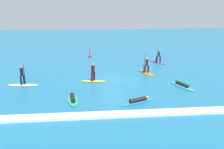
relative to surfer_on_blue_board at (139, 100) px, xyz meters
name	(u,v)px	position (x,y,z in m)	size (l,w,h in m)	color
ground_plane	(112,79)	(-1.45, 6.50, -0.15)	(120.00, 120.00, 0.00)	#1E6B93
surfer_on_blue_board	(139,100)	(0.00, 0.00, 0.00)	(3.12, 1.76, 0.40)	#1E8CD1
surfer_on_white_board	(23,81)	(-10.06, 5.29, 0.32)	(3.10, 1.10, 2.04)	white
surfer_on_teal_board	(182,85)	(4.81, 3.45, -0.01)	(1.62, 3.20, 0.40)	#33C6CC
surfer_on_yellow_board	(93,76)	(-3.39, 5.83, 0.39)	(2.58, 1.02, 1.87)	yellow
surfer_on_orange_board	(146,70)	(2.64, 8.47, 0.25)	(1.50, 3.24, 2.17)	orange
surfer_on_purple_board	(158,60)	(5.46, 13.45, 0.22)	(2.04, 3.05, 2.09)	purple
surfer_on_green_board	(73,99)	(-5.13, 0.90, 0.00)	(1.10, 2.84, 0.43)	#23B266
marker_buoy	(90,56)	(-3.59, 18.21, 0.06)	(0.48, 0.48, 1.42)	red
wave_crest	(124,114)	(-1.45, -2.24, -0.06)	(17.41, 0.90, 0.18)	white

